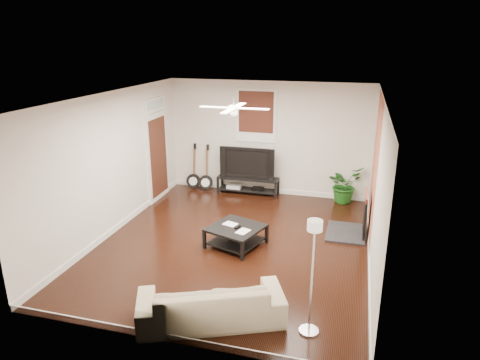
# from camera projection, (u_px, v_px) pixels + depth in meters

# --- Properties ---
(room) EXTENTS (5.01, 6.01, 2.81)m
(room) POSITION_uv_depth(u_px,v_px,m) (234.00, 174.00, 7.93)
(room) COLOR black
(room) RESTS_ON ground
(brick_accent) EXTENTS (0.02, 2.20, 2.80)m
(brick_accent) POSITION_uv_depth(u_px,v_px,m) (375.00, 169.00, 8.22)
(brick_accent) COLOR #A54A35
(brick_accent) RESTS_ON floor
(fireplace) EXTENTS (0.80, 1.10, 0.92)m
(fireplace) POSITION_uv_depth(u_px,v_px,m) (355.00, 213.00, 8.59)
(fireplace) COLOR black
(fireplace) RESTS_ON floor
(window_back) EXTENTS (1.00, 0.06, 1.30)m
(window_back) POSITION_uv_depth(u_px,v_px,m) (256.00, 116.00, 10.56)
(window_back) COLOR #401911
(window_back) RESTS_ON wall_back
(door_left) EXTENTS (0.08, 1.00, 2.50)m
(door_left) POSITION_uv_depth(u_px,v_px,m) (157.00, 149.00, 10.34)
(door_left) COLOR white
(door_left) RESTS_ON wall_left
(tv_stand) EXTENTS (1.54, 0.41, 0.43)m
(tv_stand) POSITION_uv_depth(u_px,v_px,m) (248.00, 185.00, 10.96)
(tv_stand) COLOR black
(tv_stand) RESTS_ON floor
(tv) EXTENTS (1.38, 0.18, 0.79)m
(tv) POSITION_uv_depth(u_px,v_px,m) (248.00, 162.00, 10.79)
(tv) COLOR black
(tv) RESTS_ON tv_stand
(coffee_table) EXTENTS (1.14, 1.14, 0.38)m
(coffee_table) POSITION_uv_depth(u_px,v_px,m) (236.00, 236.00, 8.21)
(coffee_table) COLOR black
(coffee_table) RESTS_ON floor
(sofa) EXTENTS (2.15, 1.52, 0.59)m
(sofa) POSITION_uv_depth(u_px,v_px,m) (211.00, 302.00, 5.99)
(sofa) COLOR tan
(sofa) RESTS_ON floor
(floor_lamp) EXTENTS (0.36, 0.36, 1.64)m
(floor_lamp) POSITION_uv_depth(u_px,v_px,m) (312.00, 278.00, 5.58)
(floor_lamp) COLOR silver
(floor_lamp) RESTS_ON floor
(potted_plant) EXTENTS (1.03, 1.05, 0.88)m
(potted_plant) POSITION_uv_depth(u_px,v_px,m) (344.00, 184.00, 10.33)
(potted_plant) COLOR #1B5418
(potted_plant) RESTS_ON floor
(guitar_left) EXTENTS (0.40, 0.31, 1.20)m
(guitar_left) POSITION_uv_depth(u_px,v_px,m) (193.00, 167.00, 11.18)
(guitar_left) COLOR black
(guitar_left) RESTS_ON floor
(guitar_right) EXTENTS (0.42, 0.34, 1.20)m
(guitar_right) POSITION_uv_depth(u_px,v_px,m) (205.00, 168.00, 11.07)
(guitar_right) COLOR black
(guitar_right) RESTS_ON floor
(ceiling_fan) EXTENTS (1.24, 1.24, 0.32)m
(ceiling_fan) POSITION_uv_depth(u_px,v_px,m) (234.00, 108.00, 7.56)
(ceiling_fan) COLOR white
(ceiling_fan) RESTS_ON ceiling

